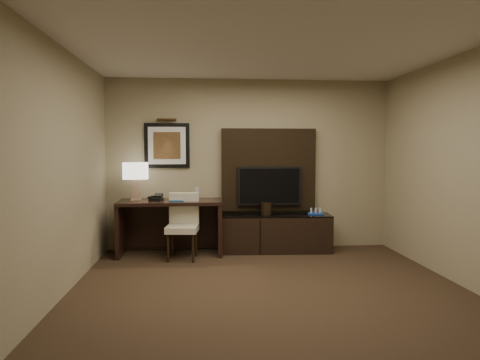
{
  "coord_description": "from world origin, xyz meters",
  "views": [
    {
      "loc": [
        -0.74,
        -4.3,
        1.58
      ],
      "look_at": [
        -0.21,
        1.8,
        1.15
      ],
      "focal_mm": 32.0,
      "sensor_mm": 36.0,
      "label": 1
    }
  ],
  "objects": [
    {
      "name": "tv",
      "position": [
        0.3,
        2.34,
        1.02
      ],
      "size": [
        1.0,
        0.08,
        0.6
      ],
      "primitive_type": "cube",
      "color": "black",
      "rests_on": "tv_wall_panel"
    },
    {
      "name": "tv_wall_panel",
      "position": [
        0.3,
        2.44,
        1.27
      ],
      "size": [
        1.5,
        0.12,
        1.3
      ],
      "primitive_type": "cube",
      "color": "black",
      "rests_on": "wall_back"
    },
    {
      "name": "floor",
      "position": [
        0.0,
        0.0,
        -0.01
      ],
      "size": [
        4.5,
        5.0,
        0.01
      ],
      "primitive_type": "cube",
      "color": "#2F2115",
      "rests_on": "ground"
    },
    {
      "name": "credenza",
      "position": [
        0.39,
        2.2,
        0.29
      ],
      "size": [
        1.71,
        0.55,
        0.58
      ],
      "primitive_type": "cube",
      "rotation": [
        0.0,
        0.0,
        -0.05
      ],
      "color": "black",
      "rests_on": "floor"
    },
    {
      "name": "wall_back",
      "position": [
        0.0,
        2.5,
        1.35
      ],
      "size": [
        4.5,
        0.01,
        2.7
      ],
      "primitive_type": "cube",
      "color": "gray",
      "rests_on": "floor"
    },
    {
      "name": "ice_bucket",
      "position": [
        0.23,
        2.22,
        0.67
      ],
      "size": [
        0.2,
        0.2,
        0.19
      ],
      "primitive_type": "cylinder",
      "rotation": [
        0.0,
        0.0,
        -0.21
      ],
      "color": "black",
      "rests_on": "credenza"
    },
    {
      "name": "ceiling",
      "position": [
        0.0,
        0.0,
        2.7
      ],
      "size": [
        4.5,
        5.0,
        0.01
      ],
      "primitive_type": "cube",
      "color": "silver",
      "rests_on": "wall_back"
    },
    {
      "name": "desk_chair",
      "position": [
        -1.04,
        1.84,
        0.46
      ],
      "size": [
        0.49,
        0.55,
        0.92
      ],
      "primitive_type": null,
      "rotation": [
        0.0,
        0.0,
        -0.11
      ],
      "color": "beige",
      "rests_on": "floor"
    },
    {
      "name": "wall_front",
      "position": [
        0.0,
        -2.5,
        1.35
      ],
      "size": [
        4.5,
        0.01,
        2.7
      ],
      "primitive_type": "cube",
      "color": "gray",
      "rests_on": "floor"
    },
    {
      "name": "picture_light",
      "position": [
        -1.3,
        2.44,
        2.05
      ],
      "size": [
        0.04,
        0.04,
        0.3
      ],
      "primitive_type": "cylinder",
      "color": "#422915",
      "rests_on": "wall_back"
    },
    {
      "name": "desk_phone",
      "position": [
        -1.44,
        2.1,
        0.87
      ],
      "size": [
        0.22,
        0.2,
        0.09
      ],
      "primitive_type": null,
      "rotation": [
        0.0,
        0.0,
        -0.27
      ],
      "color": "black",
      "rests_on": "desk"
    },
    {
      "name": "artwork",
      "position": [
        -1.3,
        2.48,
        1.65
      ],
      "size": [
        0.7,
        0.04,
        0.7
      ],
      "primitive_type": "cube",
      "color": "black",
      "rests_on": "wall_back"
    },
    {
      "name": "minibar_tray",
      "position": [
        1.01,
        2.19,
        0.62
      ],
      "size": [
        0.26,
        0.19,
        0.09
      ],
      "primitive_type": null,
      "rotation": [
        0.0,
        0.0,
        -0.2
      ],
      "color": "#1840A1",
      "rests_on": "credenza"
    },
    {
      "name": "wall_left",
      "position": [
        -2.25,
        0.0,
        1.35
      ],
      "size": [
        0.01,
        5.0,
        2.7
      ],
      "primitive_type": "cube",
      "color": "gray",
      "rests_on": "floor"
    },
    {
      "name": "book",
      "position": [
        -1.14,
        2.15,
        0.95
      ],
      "size": [
        0.18,
        0.08,
        0.25
      ],
      "primitive_type": "imported",
      "rotation": [
        0.0,
        0.0,
        0.3
      ],
      "color": "#ADA588",
      "rests_on": "desk"
    },
    {
      "name": "table_lamp",
      "position": [
        -1.75,
        2.21,
        1.09
      ],
      "size": [
        0.36,
        0.26,
        0.53
      ],
      "primitive_type": null,
      "rotation": [
        0.0,
        0.0,
        0.25
      ],
      "color": "tan",
      "rests_on": "desk"
    },
    {
      "name": "desk",
      "position": [
        -1.24,
        2.15,
        0.41
      ],
      "size": [
        1.55,
        0.68,
        0.82
      ],
      "primitive_type": "cube",
      "rotation": [
        0.0,
        0.0,
        0.02
      ],
      "color": "black",
      "rests_on": "floor"
    },
    {
      "name": "water_bottle",
      "position": [
        -0.83,
        2.16,
        0.92
      ],
      "size": [
        0.07,
        0.07,
        0.19
      ],
      "primitive_type": "cylinder",
      "rotation": [
        0.0,
        0.0,
        -0.11
      ],
      "color": "#A8B5BF",
      "rests_on": "desk"
    },
    {
      "name": "blue_folder",
      "position": [
        -1.1,
        2.12,
        0.83
      ],
      "size": [
        0.3,
        0.34,
        0.02
      ],
      "primitive_type": "cube",
      "rotation": [
        0.0,
        0.0,
        -0.31
      ],
      "color": "#1960A5",
      "rests_on": "desk"
    }
  ]
}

